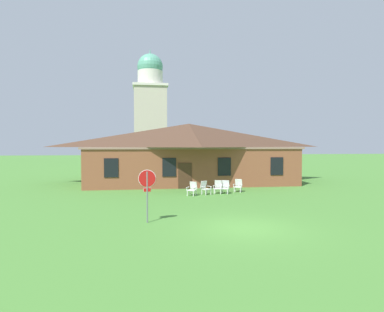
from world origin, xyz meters
The scene contains 9 objects.
ground_plane centered at (0.00, 0.00, 0.00)m, with size 200.00×200.00×0.00m, color #477F33.
brick_building centered at (0.00, 17.68, 2.85)m, with size 18.94×10.40×5.59m.
dome_tower centered at (-3.32, 36.84, 8.33)m, with size 5.18×5.18×18.29m.
stop_sign centered at (-4.13, 1.58, 1.72)m, with size 0.81×0.07×2.43m.
lawn_chair_by_porch centered at (-0.92, 9.12, 0.50)m, with size 0.84×0.87×0.96m.
lawn_chair_near_door centered at (0.06, 9.45, 0.50)m, with size 0.83×0.86×0.96m.
lawn_chair_left_end centered at (1.07, 9.72, 0.50)m, with size 0.77×0.82×0.96m.
lawn_chair_middle centered at (1.59, 9.64, 0.50)m, with size 0.81×0.85×0.96m.
lawn_chair_right_end centered at (2.76, 10.30, 0.50)m, with size 0.82×0.85×0.96m.
Camera 1 is at (-4.24, -13.27, 3.58)m, focal length 30.26 mm.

